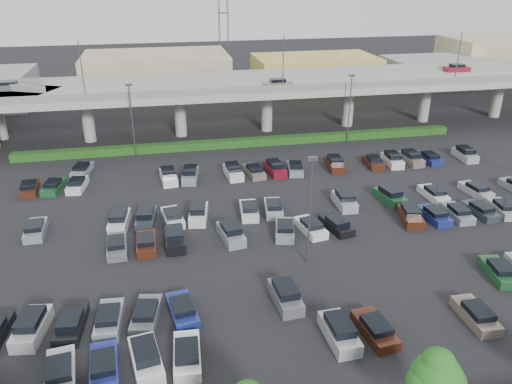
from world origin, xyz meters
TOP-DOWN VIEW (x-y plane):
  - ground at (0.00, 0.00)m, footprint 280.00×280.00m
  - overpass at (-0.22, 32.01)m, footprint 150.00×13.00m
  - hedge at (0.00, 25.00)m, footprint 66.00×1.60m
  - tree_row at (0.70, -26.53)m, footprint 65.07×3.66m
  - parked_cars at (-1.06, -3.04)m, footprint 62.81×41.69m
  - light_poles at (-4.13, 2.00)m, footprint 66.90×48.38m
  - distant_buildings at (12.38, 61.81)m, footprint 138.00×24.00m
  - comm_tower at (4.00, 74.00)m, footprint 2.40×2.40m

SIDE VIEW (x-z plane):
  - ground at x=0.00m, z-range 0.00..0.00m
  - hedge at x=0.00m, z-range 0.00..1.10m
  - parked_cars at x=-1.06m, z-range -0.22..1.45m
  - tree_row at x=0.70m, z-range 0.55..6.49m
  - distant_buildings at x=12.38m, z-range -0.76..8.24m
  - light_poles at x=-4.13m, z-range 1.09..11.39m
  - overpass at x=-0.22m, z-range -0.93..14.87m
  - comm_tower at x=4.00m, z-range 0.61..30.61m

